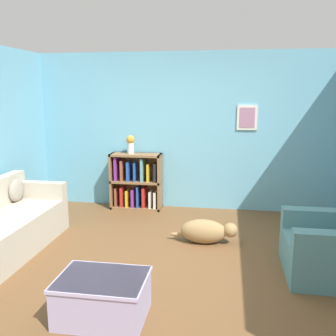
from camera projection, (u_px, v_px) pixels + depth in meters
ground_plane at (163, 263)px, 4.34m from camera, size 14.00×14.00×0.00m
wall_back at (186, 132)px, 6.26m from camera, size 5.60×0.13×2.60m
bookshelf at (136, 182)px, 6.34m from camera, size 0.86×0.32×0.94m
coffee_table at (103, 296)px, 3.26m from camera, size 0.78×0.58×0.38m
dog at (206, 231)px, 4.90m from camera, size 0.89×0.29×0.32m
vase at (131, 143)px, 6.21m from camera, size 0.14×0.14×0.31m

